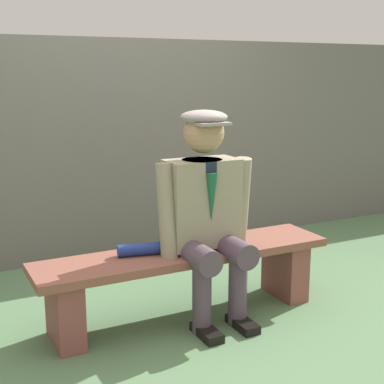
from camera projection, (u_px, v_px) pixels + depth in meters
ground_plane at (186, 316)px, 3.38m from camera, size 30.00×30.00×0.00m
bench at (186, 271)px, 3.32m from camera, size 1.82×0.40×0.43m
seated_man at (206, 208)px, 3.23m from camera, size 0.60×0.53×1.25m
rolled_magazine at (139, 249)px, 3.18m from camera, size 0.26×0.12×0.07m
stadium_wall at (106, 148)px, 4.45m from camera, size 12.00×0.24×1.72m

